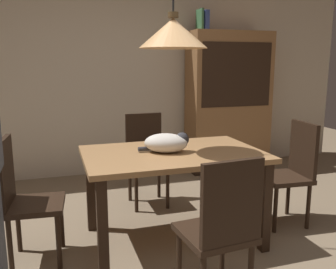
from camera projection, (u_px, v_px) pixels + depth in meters
name	position (u px, v px, depth m)	size (l,w,h in m)	color
back_wall	(125.00, 62.00, 4.71)	(6.40, 0.10, 2.90)	beige
dining_table	(173.00, 164.00, 2.89)	(1.40, 0.90, 0.75)	#A87A4C
chair_near_front	(222.00, 226.00, 2.10)	(0.44, 0.44, 0.93)	black
chair_far_back	(146.00, 155.00, 3.74)	(0.40, 0.40, 0.93)	black
chair_left_side	(23.00, 195.00, 2.59)	(0.43, 0.43, 0.93)	black
chair_right_side	(292.00, 168.00, 3.25)	(0.43, 0.43, 0.93)	black
cat_sleeping	(167.00, 143.00, 2.84)	(0.41, 0.33, 0.16)	silver
pendant_lamp	(173.00, 33.00, 2.70)	(0.52, 0.52, 1.30)	#E0A86B
hutch_bookcase	(228.00, 105.00, 4.90)	(1.12, 0.45, 1.85)	olive
book_green_slim	(200.00, 20.00, 4.56)	(0.03, 0.20, 0.26)	#427A4C
book_blue_wide	(204.00, 21.00, 4.58)	(0.06, 0.24, 0.24)	#384C93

